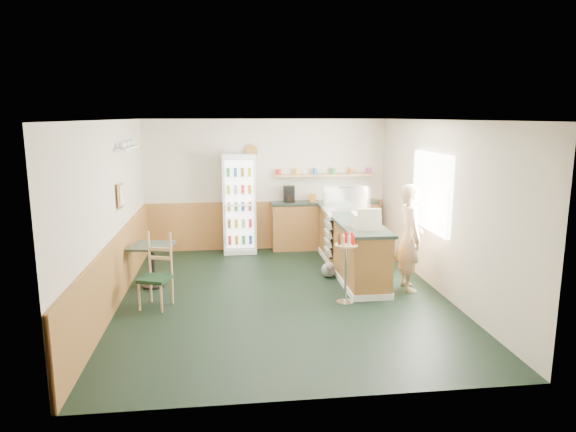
{
  "coord_description": "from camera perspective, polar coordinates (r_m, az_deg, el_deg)",
  "views": [
    {
      "loc": [
        -0.83,
        -7.57,
        2.75
      ],
      "look_at": [
        0.16,
        0.6,
        1.15
      ],
      "focal_mm": 32.0,
      "sensor_mm": 36.0,
      "label": 1
    }
  ],
  "objects": [
    {
      "name": "ground",
      "position": [
        8.1,
        -0.65,
        -8.84
      ],
      "size": [
        6.0,
        6.0,
        0.0
      ],
      "primitive_type": "plane",
      "color": "black",
      "rests_on": "ground"
    },
    {
      "name": "drinks_fridge",
      "position": [
        10.46,
        -5.44,
        1.37
      ],
      "size": [
        0.66,
        0.55,
        2.02
      ],
      "color": "white",
      "rests_on": "ground"
    },
    {
      "name": "condiment_stand",
      "position": [
        7.65,
        6.46,
        -4.67
      ],
      "size": [
        0.34,
        0.34,
        1.05
      ],
      "rotation": [
        0.0,
        0.0,
        0.41
      ],
      "color": "silver",
      "rests_on": "ground"
    },
    {
      "name": "shopkeeper",
      "position": [
        8.38,
        13.37,
        -2.36
      ],
      "size": [
        0.44,
        0.59,
        1.71
      ],
      "primitive_type": "imported",
      "rotation": [
        0.0,
        0.0,
        1.53
      ],
      "color": "tan",
      "rests_on": "ground"
    },
    {
      "name": "dog_doorstop",
      "position": [
        8.97,
        4.52,
        -5.93
      ],
      "size": [
        0.25,
        0.32,
        0.3
      ],
      "rotation": [
        0.0,
        0.0,
        0.1
      ],
      "color": "gray",
      "rests_on": "ground"
    },
    {
      "name": "cafe_table",
      "position": [
        8.65,
        -14.84,
        -4.46
      ],
      "size": [
        0.74,
        0.74,
        0.71
      ],
      "rotation": [
        0.0,
        0.0,
        -0.17
      ],
      "color": "black",
      "rests_on": "ground"
    },
    {
      "name": "back_counter",
      "position": [
        10.8,
        3.99,
        -0.8
      ],
      "size": [
        2.24,
        0.42,
        1.69
      ],
      "color": "#A76936",
      "rests_on": "ground"
    },
    {
      "name": "cafe_chair",
      "position": [
        7.79,
        -14.5,
        -5.62
      ],
      "size": [
        0.52,
        0.52,
        1.09
      ],
      "rotation": [
        0.0,
        0.0,
        -0.35
      ],
      "color": "black",
      "rests_on": "ground"
    },
    {
      "name": "newspaper_rack",
      "position": [
        9.35,
        4.5,
        -2.03
      ],
      "size": [
        0.09,
        0.41,
        0.83
      ],
      "color": "black",
      "rests_on": "ground"
    },
    {
      "name": "cash_register",
      "position": [
        8.2,
        8.62,
        -0.53
      ],
      "size": [
        0.43,
        0.45,
        0.24
      ],
      "primitive_type": "cube",
      "rotation": [
        0.0,
        0.0,
        -0.05
      ],
      "color": "beige",
      "rests_on": "service_counter"
    },
    {
      "name": "display_case",
      "position": [
        9.49,
        6.43,
        1.82
      ],
      "size": [
        0.83,
        0.43,
        0.47
      ],
      "color": "silver",
      "rests_on": "service_counter"
    },
    {
      "name": "room_envelope",
      "position": [
        8.42,
        -2.76,
        2.62
      ],
      "size": [
        5.04,
        6.02,
        2.72
      ],
      "color": "beige",
      "rests_on": "ground"
    },
    {
      "name": "service_counter",
      "position": [
        9.21,
        7.0,
        -3.47
      ],
      "size": [
        0.68,
        3.01,
        1.01
      ],
      "color": "#A76936",
      "rests_on": "ground"
    }
  ]
}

